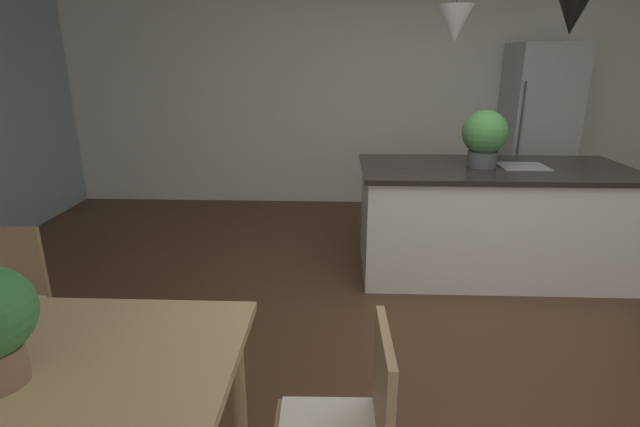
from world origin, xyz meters
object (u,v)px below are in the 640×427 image
(chair_far_left, at_px, (1,307))
(refrigerator, at_px, (536,132))
(kitchen_island, at_px, (490,219))
(potted_plant_on_island, at_px, (484,136))

(chair_far_left, xyz_separation_m, refrigerator, (3.96, 3.26, 0.46))
(refrigerator, bearing_deg, kitchen_island, -119.69)
(chair_far_left, height_order, kitchen_island, kitchen_island)
(chair_far_left, xyz_separation_m, kitchen_island, (3.01, 1.60, -0.01))
(chair_far_left, distance_m, potted_plant_on_island, 3.37)
(kitchen_island, relative_size, refrigerator, 1.13)
(kitchen_island, distance_m, refrigerator, 1.97)
(chair_far_left, height_order, refrigerator, refrigerator)
(refrigerator, xyz_separation_m, potted_plant_on_island, (-1.06, -1.66, 0.20))
(chair_far_left, height_order, potted_plant_on_island, potted_plant_on_island)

